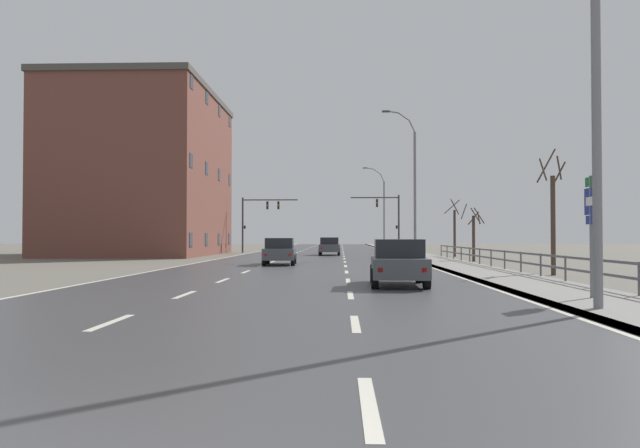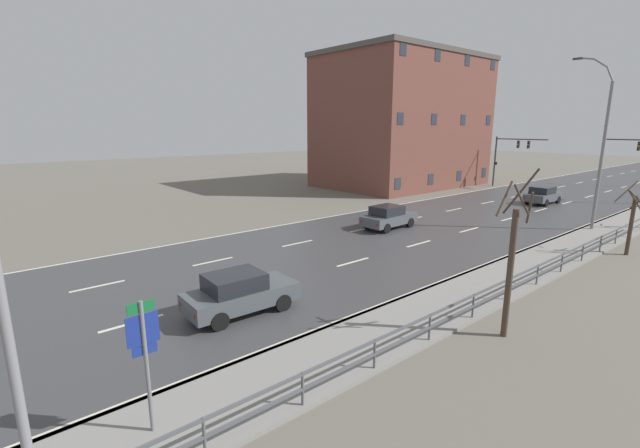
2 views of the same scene
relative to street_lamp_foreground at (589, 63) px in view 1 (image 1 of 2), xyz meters
name	(u,v)px [view 1 (image 1 of 2)]	position (x,y,z in m)	size (l,w,h in m)	color
ground_plane	(317,256)	(-7.44, 38.83, -5.50)	(160.00, 160.00, 0.12)	#666056
road_asphalt_strip	(321,252)	(-7.44, 50.82, -5.43)	(14.00, 120.00, 0.03)	#3D3D3F
sidewalk_right	(400,251)	(0.99, 50.83, -5.38)	(3.00, 120.00, 0.12)	gray
guardrail	(505,257)	(2.41, 15.53, -4.73)	(0.07, 35.69, 1.00)	#515459
street_lamp_foreground	(589,63)	(0.00, 0.00, 0.00)	(2.57, 0.24, 11.13)	slate
street_lamp_midground	(413,186)	(0.00, 31.39, 0.00)	(2.54, 0.24, 11.11)	slate
street_lamp_distant	(383,209)	(-0.04, 62.79, -0.34)	(2.79, 0.24, 10.48)	slate
highway_sign	(591,221)	(0.95, 2.24, -3.39)	(0.09, 0.68, 3.20)	slate
traffic_signal_right	(390,215)	(-0.44, 46.83, -1.61)	(4.92, 0.36, 5.81)	#38383A
traffic_signal_left	(257,214)	(-13.86, 47.15, -1.51)	(5.70, 0.36, 5.62)	#38383A
car_near_right	(398,262)	(-3.45, 6.99, -4.63)	(1.95, 4.16, 1.57)	#474C51
car_far_right	(330,246)	(-6.35, 39.16, -4.63)	(1.84, 4.10, 1.57)	#474C51
car_distant	(280,251)	(-8.92, 21.48, -4.63)	(1.98, 4.17, 1.57)	#474C51
brick_building	(145,174)	(-22.96, 39.64, 1.86)	(12.63, 18.47, 14.58)	brown
bare_tree_near	(553,218)	(3.70, 12.75, -2.98)	(1.12, 1.04, 5.51)	#423328
bare_tree_mid	(474,234)	(3.41, 26.62, -3.60)	(1.59, 1.72, 3.90)	#423328
bare_tree_far	(455,230)	(3.92, 35.89, -3.27)	(1.32, 1.17, 4.74)	#423328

